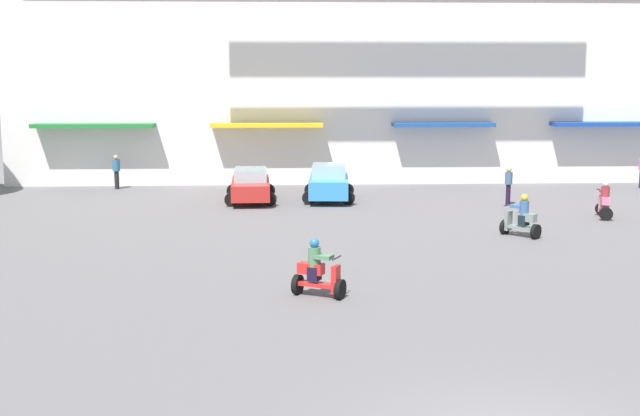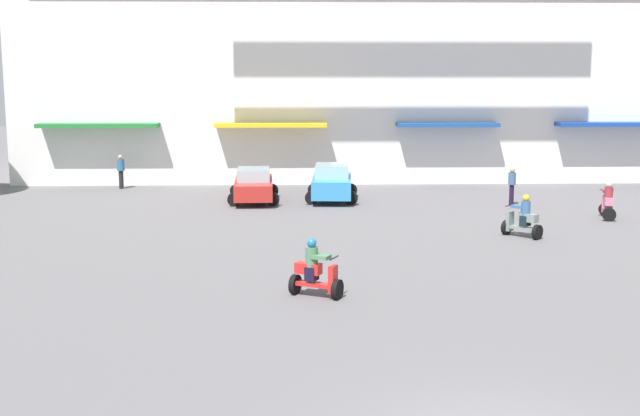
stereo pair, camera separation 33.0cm
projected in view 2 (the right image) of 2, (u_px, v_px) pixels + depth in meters
The scene contains 9 objects.
ground_plane at pixel (399, 259), 25.23m from camera, with size 128.00×128.00×0.00m, color #5D5B5D.
colonial_building at pixel (348, 9), 47.32m from camera, with size 35.14×19.08×21.89m.
parked_car_0 at pixel (254, 185), 36.38m from camera, with size 2.33×4.36×1.47m.
parked_car_1 at pixel (332, 183), 36.65m from camera, with size 2.48×4.06×1.62m.
scooter_rider_3 at pixel (523, 219), 28.46m from camera, with size 1.31×1.38×1.52m.
scooter_rider_4 at pixel (315, 272), 20.88m from camera, with size 1.43×1.07×1.52m.
scooter_rider_7 at pixel (608, 203), 32.10m from camera, with size 0.85×1.47×1.50m.
pedestrian_0 at pixel (121, 169), 40.37m from camera, with size 0.37×0.37×1.69m.
pedestrian_2 at pixel (512, 183), 35.23m from camera, with size 0.45×0.45×1.67m.
Camera 2 is at (-3.28, -11.53, 5.67)m, focal length 45.96 mm.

